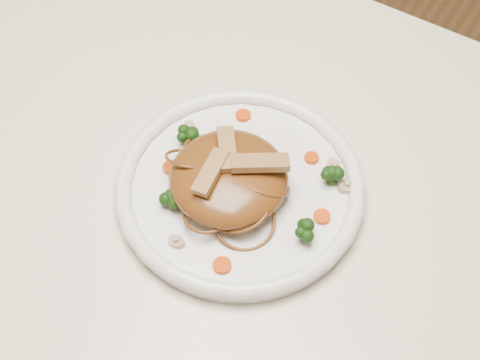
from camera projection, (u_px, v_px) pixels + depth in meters
The scene contains 19 objects.
table at pixel (197, 221), 0.95m from camera, with size 1.20×0.80×0.75m.
plate at pixel (240, 191), 0.85m from camera, with size 0.29×0.29×0.02m, color white.
noodle_mound at pixel (229, 178), 0.82m from camera, with size 0.14×0.14×0.04m, color brown.
chicken_a at pixel (260, 163), 0.80m from camera, with size 0.07×0.02×0.01m, color #A0784B.
chicken_b at pixel (227, 149), 0.81m from camera, with size 0.06×0.02×0.01m, color #A0784B.
chicken_c at pixel (211, 172), 0.79m from camera, with size 0.06×0.02×0.01m, color #A0784B.
broccoli_0 at pixel (333, 175), 0.84m from camera, with size 0.02×0.02×0.03m, color black, non-canonical shape.
broccoli_1 at pixel (187, 135), 0.87m from camera, with size 0.02×0.02×0.03m, color black, non-canonical shape.
broccoli_2 at pixel (173, 199), 0.82m from camera, with size 0.02×0.02×0.03m, color black, non-canonical shape.
broccoli_3 at pixel (307, 231), 0.79m from camera, with size 0.03×0.03×0.03m, color black, non-canonical shape.
carrot_0 at pixel (312, 158), 0.86m from camera, with size 0.02×0.02×0.01m, color #E63E08.
carrot_1 at pixel (171, 168), 0.86m from camera, with size 0.02×0.02×0.01m, color #E63E08.
carrot_2 at pixel (322, 217), 0.82m from camera, with size 0.02×0.02×0.01m, color #E63E08.
carrot_3 at pixel (243, 115), 0.90m from camera, with size 0.02×0.02×0.01m, color #E63E08.
carrot_4 at pixel (222, 265), 0.78m from camera, with size 0.02×0.02×0.01m, color #E63E08.
mushroom_0 at pixel (176, 241), 0.80m from camera, with size 0.02×0.02×0.01m, color beige.
mushroom_1 at pixel (347, 186), 0.84m from camera, with size 0.02×0.02×0.01m, color beige.
mushroom_2 at pixel (189, 129), 0.89m from camera, with size 0.02×0.02×0.01m, color beige.
mushroom_3 at pixel (333, 167), 0.86m from camera, with size 0.02×0.02×0.01m, color beige.
Camera 1 is at (0.31, -0.39, 1.46)m, focal length 53.99 mm.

